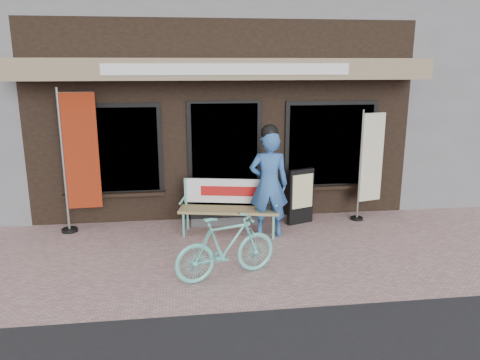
{
  "coord_description": "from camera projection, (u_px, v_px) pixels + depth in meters",
  "views": [
    {
      "loc": [
        -0.82,
        -6.41,
        2.84
      ],
      "look_at": [
        0.12,
        0.7,
        1.05
      ],
      "focal_mm": 35.0,
      "sensor_mm": 36.0,
      "label": 1
    }
  ],
  "objects": [
    {
      "name": "person",
      "position": [
        269.0,
        182.0,
        7.74
      ],
      "size": [
        0.69,
        0.49,
        1.89
      ],
      "rotation": [
        0.0,
        0.0,
        -0.1
      ],
      "color": "#3060A6",
      "rests_on": "ground"
    },
    {
      "name": "bicycle",
      "position": [
        226.0,
        247.0,
        6.29
      ],
      "size": [
        1.53,
        0.87,
        0.88
      ],
      "primitive_type": "imported",
      "rotation": [
        0.0,
        0.0,
        1.9
      ],
      "color": "#69CDBE",
      "rests_on": "ground"
    },
    {
      "name": "bench",
      "position": [
        230.0,
        202.0,
        7.98
      ],
      "size": [
        1.74,
        0.77,
        0.92
      ],
      "rotation": [
        0.0,
        0.0,
        -0.21
      ],
      "color": "#69CDBE",
      "rests_on": "ground"
    },
    {
      "name": "storefront",
      "position": [
        212.0,
        57.0,
        11.0
      ],
      "size": [
        7.0,
        6.77,
        6.0
      ],
      "color": "black",
      "rests_on": "ground"
    },
    {
      "name": "ground",
      "position": [
        238.0,
        260.0,
        6.95
      ],
      "size": [
        70.0,
        70.0,
        0.0
      ],
      "primitive_type": "plane",
      "color": "#BA928E",
      "rests_on": "ground"
    },
    {
      "name": "nobori_red",
      "position": [
        79.0,
        159.0,
        7.86
      ],
      "size": [
        0.73,
        0.28,
        2.47
      ],
      "rotation": [
        0.0,
        0.0,
        0.05
      ],
      "color": "gray",
      "rests_on": "ground"
    },
    {
      "name": "menu_stand",
      "position": [
        301.0,
        196.0,
        8.43
      ],
      "size": [
        0.51,
        0.26,
        1.01
      ],
      "rotation": [
        0.0,
        0.0,
        0.35
      ],
      "color": "black",
      "rests_on": "ground"
    },
    {
      "name": "nobori_cream",
      "position": [
        370.0,
        163.0,
        8.57
      ],
      "size": [
        0.61,
        0.27,
        2.05
      ],
      "rotation": [
        0.0,
        0.0,
        0.25
      ],
      "color": "gray",
      "rests_on": "ground"
    }
  ]
}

